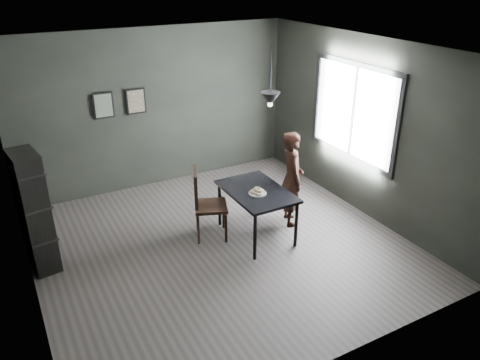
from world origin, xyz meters
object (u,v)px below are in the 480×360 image
cafe_table (257,195)px  shelf_unit (34,212)px  pendant_lamp (270,99)px  white_plate (258,194)px  wood_chair (204,200)px  woman (292,179)px

cafe_table → shelf_unit: bearing=166.7°
cafe_table → shelf_unit: (-2.92, 0.69, 0.15)m
pendant_lamp → white_plate: bearing=-145.0°
shelf_unit → pendant_lamp: pendant_lamp is taller
pendant_lamp → wood_chair: bearing=165.8°
cafe_table → shelf_unit: size_ratio=0.73×
white_plate → shelf_unit: size_ratio=0.14×
wood_chair → pendant_lamp: (0.94, -0.24, 1.44)m
white_plate → woman: size_ratio=0.15×
wood_chair → pendant_lamp: 1.73m
pendant_lamp → woman: bearing=-1.5°
white_plate → wood_chair: (-0.63, 0.45, -0.14)m
shelf_unit → pendant_lamp: (3.17, -0.59, 1.22)m
white_plate → shelf_unit: bearing=164.3°
white_plate → shelf_unit: shelf_unit is taller
wood_chair → shelf_unit: (-2.23, 0.35, 0.21)m
white_plate → wood_chair: 0.79m
cafe_table → wood_chair: size_ratio=1.11×
woman → white_plate: bearing=125.4°
cafe_table → shelf_unit: shelf_unit is taller
cafe_table → white_plate: white_plate is taller
woman → shelf_unit: shelf_unit is taller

